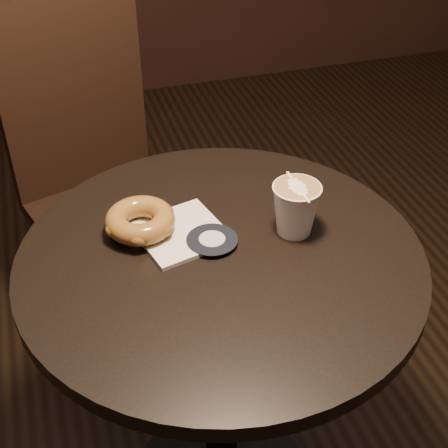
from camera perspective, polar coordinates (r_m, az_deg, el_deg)
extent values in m
cylinder|color=black|center=(1.08, -0.29, -3.19)|extent=(0.70, 0.70, 0.03)
cylinder|color=black|center=(1.34, -0.24, -15.10)|extent=(0.07, 0.07, 0.70)
cube|color=black|center=(1.70, -10.00, 0.80)|extent=(0.49, 0.49, 0.04)
cube|color=black|center=(1.70, -13.69, 11.38)|extent=(0.38, 0.15, 0.52)
cylinder|color=black|center=(1.68, -11.76, -9.89)|extent=(0.03, 0.03, 0.44)
cylinder|color=black|center=(1.78, -2.13, -5.67)|extent=(0.03, 0.03, 0.44)
cylinder|color=black|center=(1.92, -15.91, -3.70)|extent=(0.03, 0.03, 0.44)
cylinder|color=black|center=(2.01, -7.23, -0.30)|extent=(0.03, 0.03, 0.44)
cube|color=silver|center=(1.10, -3.97, -0.80)|extent=(0.18, 0.18, 0.01)
torus|color=brown|center=(1.10, -7.67, 0.34)|extent=(0.12, 0.12, 0.04)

